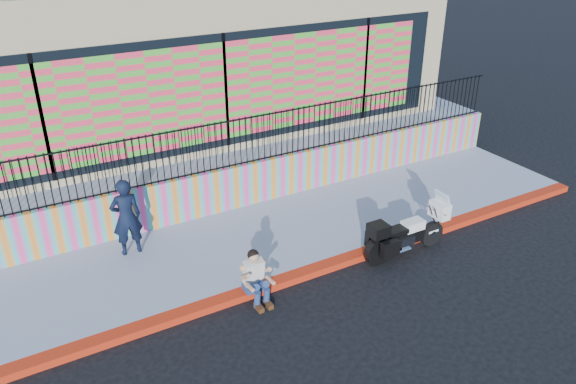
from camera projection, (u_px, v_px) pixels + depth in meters
ground at (313, 274)px, 11.72m from camera, size 90.00×90.00×0.00m
red_curb at (313, 271)px, 11.69m from camera, size 16.00×0.30×0.15m
sidewalk at (275, 235)px, 12.97m from camera, size 16.00×3.00×0.15m
mural_wall at (244, 185)px, 13.93m from camera, size 16.00×0.20×1.10m
metal_fence at (243, 141)px, 13.41m from camera, size 15.80×0.04×1.20m
elevated_platform at (175, 126)px, 17.92m from camera, size 16.00×10.00×1.25m
storefront_building at (170, 44)px, 16.57m from camera, size 14.00×8.06×4.00m
police_motorcycle at (405, 233)px, 12.14m from camera, size 2.08×0.69×1.29m
police_officer at (126, 217)px, 11.79m from camera, size 0.65×0.44×1.74m
seated_man at (257, 282)px, 10.70m from camera, size 0.54×0.71×1.06m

